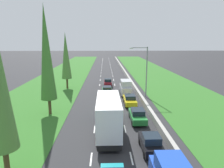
{
  "coord_description": "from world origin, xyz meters",
  "views": [
    {
      "loc": [
        -0.5,
        -0.68,
        10.0
      ],
      "look_at": [
        0.97,
        40.88,
        1.07
      ],
      "focal_mm": 32.27,
      "sensor_mm": 36.0,
      "label": 1
    }
  ],
  "objects_px": {
    "yellow_sedan_right_lane": "(130,100)",
    "green_sedan_right_lane": "(137,115)",
    "silver_van_right_lane": "(126,87)",
    "maroon_hatchback_centre_lane": "(108,82)",
    "street_light_mast": "(145,68)",
    "white_box_truck_centre_lane": "(108,114)",
    "yellow_sedan_centre_lane": "(109,101)",
    "green_sedan_centre_lane": "(107,91)",
    "black_hatchback_right_lane": "(151,143)",
    "poplar_tree_second": "(46,53)",
    "poplar_tree_third": "(66,56)"
  },
  "relations": [
    {
      "from": "maroon_hatchback_centre_lane",
      "to": "yellow_sedan_centre_lane",
      "type": "bearing_deg",
      "value": -90.03
    },
    {
      "from": "poplar_tree_third",
      "to": "maroon_hatchback_centre_lane",
      "type": "bearing_deg",
      "value": 12.84
    },
    {
      "from": "maroon_hatchback_centre_lane",
      "to": "green_sedan_centre_lane",
      "type": "bearing_deg",
      "value": -91.97
    },
    {
      "from": "green_sedan_right_lane",
      "to": "white_box_truck_centre_lane",
      "type": "bearing_deg",
      "value": -140.89
    },
    {
      "from": "black_hatchback_right_lane",
      "to": "green_sedan_centre_lane",
      "type": "bearing_deg",
      "value": 100.65
    },
    {
      "from": "silver_van_right_lane",
      "to": "poplar_tree_third",
      "type": "bearing_deg",
      "value": 155.16
    },
    {
      "from": "street_light_mast",
      "to": "yellow_sedan_right_lane",
      "type": "bearing_deg",
      "value": -125.21
    },
    {
      "from": "green_sedan_right_lane",
      "to": "poplar_tree_third",
      "type": "distance_m",
      "value": 22.97
    },
    {
      "from": "yellow_sedan_centre_lane",
      "to": "poplar_tree_third",
      "type": "xyz_separation_m",
      "value": [
        -8.7,
        12.49,
        6.14
      ]
    },
    {
      "from": "white_box_truck_centre_lane",
      "to": "yellow_sedan_right_lane",
      "type": "relative_size",
      "value": 2.09
    },
    {
      "from": "white_box_truck_centre_lane",
      "to": "green_sedan_centre_lane",
      "type": "distance_m",
      "value": 16.09
    },
    {
      "from": "black_hatchback_right_lane",
      "to": "maroon_hatchback_centre_lane",
      "type": "bearing_deg",
      "value": 97.28
    },
    {
      "from": "poplar_tree_third",
      "to": "yellow_sedan_centre_lane",
      "type": "bearing_deg",
      "value": -55.12
    },
    {
      "from": "yellow_sedan_centre_lane",
      "to": "black_hatchback_right_lane",
      "type": "height_order",
      "value": "black_hatchback_right_lane"
    },
    {
      "from": "yellow_sedan_right_lane",
      "to": "poplar_tree_second",
      "type": "height_order",
      "value": "poplar_tree_second"
    },
    {
      "from": "yellow_sedan_right_lane",
      "to": "poplar_tree_second",
      "type": "relative_size",
      "value": 0.31
    },
    {
      "from": "green_sedan_right_lane",
      "to": "yellow_sedan_right_lane",
      "type": "height_order",
      "value": "same"
    },
    {
      "from": "yellow_sedan_right_lane",
      "to": "maroon_hatchback_centre_lane",
      "type": "xyz_separation_m",
      "value": [
        -3.29,
        13.7,
        0.02
      ]
    },
    {
      "from": "silver_van_right_lane",
      "to": "maroon_hatchback_centre_lane",
      "type": "xyz_separation_m",
      "value": [
        -3.24,
        7.52,
        -0.56
      ]
    },
    {
      "from": "green_sedan_centre_lane",
      "to": "maroon_hatchback_centre_lane",
      "type": "bearing_deg",
      "value": 88.03
    },
    {
      "from": "white_box_truck_centre_lane",
      "to": "green_sedan_centre_lane",
      "type": "bearing_deg",
      "value": 89.87
    },
    {
      "from": "maroon_hatchback_centre_lane",
      "to": "street_light_mast",
      "type": "height_order",
      "value": "street_light_mast"
    },
    {
      "from": "black_hatchback_right_lane",
      "to": "poplar_tree_third",
      "type": "xyz_separation_m",
      "value": [
        -12.23,
        25.59,
        6.12
      ]
    },
    {
      "from": "yellow_sedan_right_lane",
      "to": "maroon_hatchback_centre_lane",
      "type": "height_order",
      "value": "maroon_hatchback_centre_lane"
    },
    {
      "from": "street_light_mast",
      "to": "white_box_truck_centre_lane",
      "type": "bearing_deg",
      "value": -115.21
    },
    {
      "from": "white_box_truck_centre_lane",
      "to": "green_sedan_right_lane",
      "type": "relative_size",
      "value": 2.09
    },
    {
      "from": "green_sedan_right_lane",
      "to": "yellow_sedan_centre_lane",
      "type": "bearing_deg",
      "value": 119.77
    },
    {
      "from": "green_sedan_centre_lane",
      "to": "poplar_tree_third",
      "type": "xyz_separation_m",
      "value": [
        -8.45,
        5.5,
        6.14
      ]
    },
    {
      "from": "green_sedan_centre_lane",
      "to": "silver_van_right_lane",
      "type": "bearing_deg",
      "value": -0.5
    },
    {
      "from": "yellow_sedan_right_lane",
      "to": "street_light_mast",
      "type": "relative_size",
      "value": 0.5
    },
    {
      "from": "white_box_truck_centre_lane",
      "to": "green_sedan_right_lane",
      "type": "distance_m",
      "value": 4.99
    },
    {
      "from": "yellow_sedan_centre_lane",
      "to": "maroon_hatchback_centre_lane",
      "type": "relative_size",
      "value": 1.15
    },
    {
      "from": "white_box_truck_centre_lane",
      "to": "poplar_tree_second",
      "type": "height_order",
      "value": "poplar_tree_second"
    },
    {
      "from": "green_sedan_right_lane",
      "to": "maroon_hatchback_centre_lane",
      "type": "relative_size",
      "value": 1.15
    },
    {
      "from": "green_sedan_centre_lane",
      "to": "silver_van_right_lane",
      "type": "relative_size",
      "value": 0.92
    },
    {
      "from": "black_hatchback_right_lane",
      "to": "green_sedan_centre_lane",
      "type": "distance_m",
      "value": 20.44
    },
    {
      "from": "black_hatchback_right_lane",
      "to": "maroon_hatchback_centre_lane",
      "type": "height_order",
      "value": "same"
    },
    {
      "from": "poplar_tree_second",
      "to": "poplar_tree_third",
      "type": "bearing_deg",
      "value": 91.49
    },
    {
      "from": "black_hatchback_right_lane",
      "to": "poplar_tree_second",
      "type": "distance_m",
      "value": 17.32
    },
    {
      "from": "silver_van_right_lane",
      "to": "yellow_sedan_right_lane",
      "type": "bearing_deg",
      "value": -89.54
    },
    {
      "from": "white_box_truck_centre_lane",
      "to": "maroon_hatchback_centre_lane",
      "type": "distance_m",
      "value": 23.56
    },
    {
      "from": "poplar_tree_third",
      "to": "silver_van_right_lane",
      "type": "bearing_deg",
      "value": -24.84
    },
    {
      "from": "street_light_mast",
      "to": "green_sedan_right_lane",
      "type": "bearing_deg",
      "value": -104.86
    },
    {
      "from": "yellow_sedan_centre_lane",
      "to": "black_hatchback_right_lane",
      "type": "bearing_deg",
      "value": -74.93
    },
    {
      "from": "poplar_tree_second",
      "to": "street_light_mast",
      "type": "bearing_deg",
      "value": 29.02
    },
    {
      "from": "green_sedan_right_lane",
      "to": "street_light_mast",
      "type": "distance_m",
      "value": 12.41
    },
    {
      "from": "poplar_tree_third",
      "to": "green_sedan_right_lane",
      "type": "bearing_deg",
      "value": -56.72
    },
    {
      "from": "black_hatchback_right_lane",
      "to": "street_light_mast",
      "type": "distance_m",
      "value": 19.03
    },
    {
      "from": "white_box_truck_centre_lane",
      "to": "poplar_tree_third",
      "type": "height_order",
      "value": "poplar_tree_third"
    },
    {
      "from": "yellow_sedan_right_lane",
      "to": "green_sedan_right_lane",
      "type": "bearing_deg",
      "value": -88.8
    }
  ]
}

